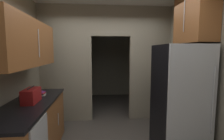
# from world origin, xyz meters

# --- Properties ---
(kitchen_partition) EXTENTS (3.12, 0.12, 2.75)m
(kitchen_partition) POSITION_xyz_m (-0.03, 1.53, 1.48)
(kitchen_partition) COLOR gray
(kitchen_partition) RESTS_ON ground
(adjoining_room_shell) EXTENTS (3.12, 2.43, 2.75)m
(adjoining_room_shell) POSITION_xyz_m (0.00, 3.19, 1.38)
(adjoining_room_shell) COLOR gray
(adjoining_room_shell) RESTS_ON ground
(refrigerator) EXTENTS (0.72, 0.80, 1.79)m
(refrigerator) POSITION_xyz_m (1.12, 0.08, 0.89)
(refrigerator) COLOR black
(refrigerator) RESTS_ON ground
(lower_cabinet_run) EXTENTS (0.65, 1.88, 0.92)m
(lower_cabinet_run) POSITION_xyz_m (-1.24, 0.01, 0.46)
(lower_cabinet_run) COLOR brown
(lower_cabinet_run) RESTS_ON ground
(upper_cabinet_counterside) EXTENTS (0.36, 1.69, 0.67)m
(upper_cabinet_counterside) POSITION_xyz_m (-1.24, 0.01, 1.80)
(upper_cabinet_counterside) COLOR brown
(upper_cabinet_fridgeside) EXTENTS (0.36, 0.79, 0.91)m
(upper_cabinet_fridgeside) POSITION_xyz_m (1.38, 0.18, 2.28)
(upper_cabinet_fridgeside) COLOR brown
(boombox) EXTENTS (0.19, 0.36, 0.24)m
(boombox) POSITION_xyz_m (-1.21, 0.03, 1.03)
(boombox) COLOR maroon
(boombox) RESTS_ON lower_cabinet_run
(book_stack) EXTENTS (0.14, 0.18, 0.06)m
(book_stack) POSITION_xyz_m (-1.20, 0.46, 0.95)
(book_stack) COLOR beige
(book_stack) RESTS_ON lower_cabinet_run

